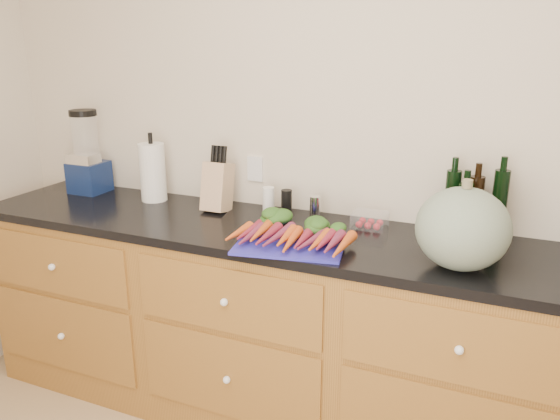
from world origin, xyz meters
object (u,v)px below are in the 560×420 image
at_px(blender_appliance, 87,157).
at_px(tomato_box, 370,220).
at_px(paper_towel, 153,172).
at_px(knife_block, 218,187).
at_px(cutting_board, 291,244).
at_px(squash, 463,229).
at_px(carrots, 294,233).

distance_m(blender_appliance, tomato_box, 1.53).
height_order(paper_towel, knife_block, paper_towel).
bearing_deg(blender_appliance, knife_block, -1.28).
xyz_separation_m(cutting_board, squash, (0.64, 0.03, 0.14)).
bearing_deg(tomato_box, paper_towel, -179.48).
bearing_deg(knife_block, carrots, -27.84).
bearing_deg(knife_block, blender_appliance, 178.72).
height_order(cutting_board, knife_block, knife_block).
bearing_deg(knife_block, squash, -13.52).
relative_size(carrots, knife_block, 2.12).
bearing_deg(knife_block, paper_towel, 176.99).
distance_m(squash, blender_appliance, 1.95).
bearing_deg(cutting_board, knife_block, 148.86).
relative_size(carrots, blender_appliance, 1.12).
xyz_separation_m(squash, knife_block, (-1.13, 0.27, -0.03)).
bearing_deg(knife_block, tomato_box, 2.35).
height_order(carrots, tomato_box, carrots).
xyz_separation_m(cutting_board, paper_towel, (-0.88, 0.32, 0.14)).
height_order(carrots, knife_block, knife_block).
xyz_separation_m(carrots, blender_appliance, (-1.29, 0.28, 0.15)).
xyz_separation_m(squash, blender_appliance, (-1.92, 0.29, 0.04)).
relative_size(cutting_board, tomato_box, 2.90).
height_order(squash, paper_towel, squash).
bearing_deg(carrots, blender_appliance, 167.73).
bearing_deg(paper_towel, squash, -10.94).
distance_m(cutting_board, knife_block, 0.59).
relative_size(knife_block, tomato_box, 1.58).
distance_m(paper_towel, tomato_box, 1.12).
bearing_deg(squash, blender_appliance, 171.42).
height_order(cutting_board, blender_appliance, blender_appliance).
relative_size(blender_appliance, paper_towel, 1.50).
bearing_deg(tomato_box, knife_block, -177.65).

